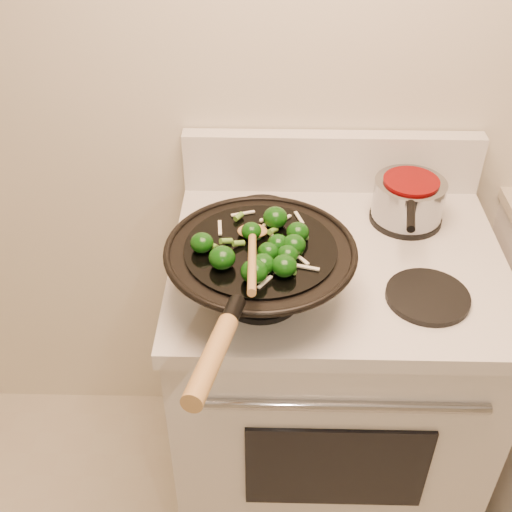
{
  "coord_description": "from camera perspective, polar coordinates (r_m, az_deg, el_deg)",
  "views": [
    {
      "loc": [
        -0.29,
        -0.02,
        1.84
      ],
      "look_at": [
        -0.31,
        1.02,
        1.03
      ],
      "focal_mm": 45.0,
      "sensor_mm": 36.0,
      "label": 1
    }
  ],
  "objects": [
    {
      "name": "saucepan",
      "position": [
        1.63,
        13.41,
        5.0
      ],
      "size": [
        0.17,
        0.28,
        0.1
      ],
      "color": "gray",
      "rests_on": "stove"
    },
    {
      "name": "stirfry",
      "position": [
        1.27,
        0.67,
        0.74
      ],
      "size": [
        0.26,
        0.27,
        0.05
      ],
      "color": "#0B3909",
      "rests_on": "wok"
    },
    {
      "name": "wok",
      "position": [
        1.33,
        0.35,
        -1.18
      ],
      "size": [
        0.4,
        0.65,
        0.19
      ],
      "color": "black",
      "rests_on": "stove"
    },
    {
      "name": "wooden_spoon",
      "position": [
        1.26,
        -0.33,
        0.85
      ],
      "size": [
        0.06,
        0.29,
        0.07
      ],
      "color": "#A47841",
      "rests_on": "wok"
    },
    {
      "name": "stove",
      "position": [
        1.83,
        6.17,
        -11.07
      ],
      "size": [
        0.78,
        0.67,
        1.08
      ],
      "color": "silver",
      "rests_on": "ground"
    }
  ]
}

